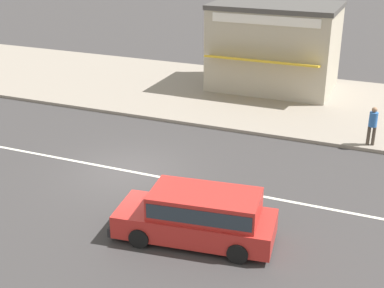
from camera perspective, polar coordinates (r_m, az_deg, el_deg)
name	(u,v)px	position (r m, az deg, el deg)	size (l,w,h in m)	color
ground_plane	(126,171)	(20.34, -7.01, -2.85)	(160.00, 160.00, 0.00)	#383535
lane_centre_stripe	(126,171)	(20.34, -7.01, -2.84)	(50.40, 0.14, 0.01)	silver
kerb_strip	(219,93)	(29.10, 2.91, 5.45)	(68.00, 10.00, 0.15)	gray
minivan_red_0	(199,214)	(15.67, 0.80, -7.50)	(4.94, 2.35, 1.56)	red
pedestrian_mid_kerb	(373,123)	(22.99, 18.72, 2.13)	(0.34, 0.34, 1.63)	#4C4238
shopfront_corner_warung	(274,46)	(29.66, 8.76, 10.28)	(6.59, 5.25, 4.57)	#B2A893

